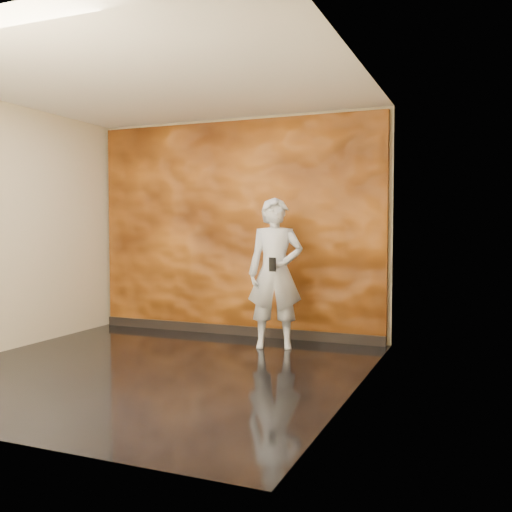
% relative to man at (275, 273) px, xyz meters
% --- Properties ---
extents(room, '(4.02, 4.02, 2.81)m').
position_rel_man_xyz_m(room, '(-0.76, -1.39, 0.53)').
color(room, black).
rests_on(room, ground).
extents(feature_wall, '(3.90, 0.06, 2.75)m').
position_rel_man_xyz_m(feature_wall, '(-0.76, 0.57, 0.51)').
color(feature_wall, '#C3681C').
rests_on(feature_wall, ground).
extents(baseboard, '(3.90, 0.04, 0.12)m').
position_rel_man_xyz_m(baseboard, '(-0.76, 0.53, -0.81)').
color(baseboard, black).
rests_on(baseboard, ground).
extents(man, '(0.73, 0.59, 1.74)m').
position_rel_man_xyz_m(man, '(0.00, 0.00, 0.00)').
color(man, '#9DA3AD').
rests_on(man, ground).
extents(phone, '(0.09, 0.03, 0.16)m').
position_rel_man_xyz_m(phone, '(0.05, -0.23, 0.11)').
color(phone, black).
rests_on(phone, man).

